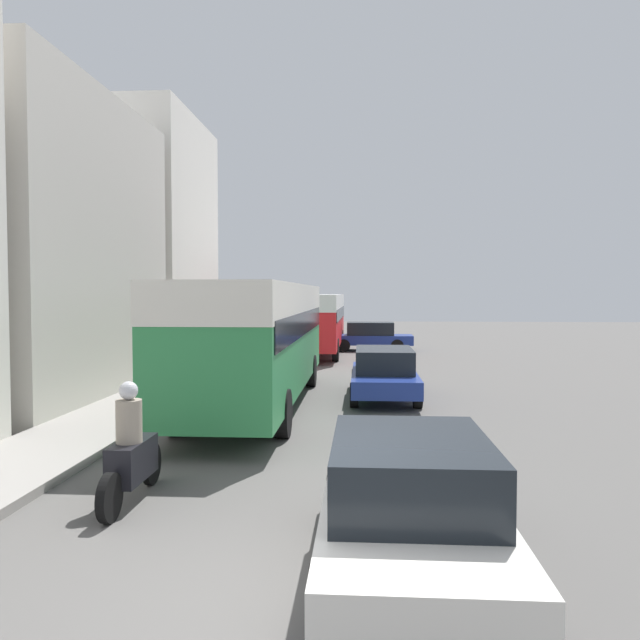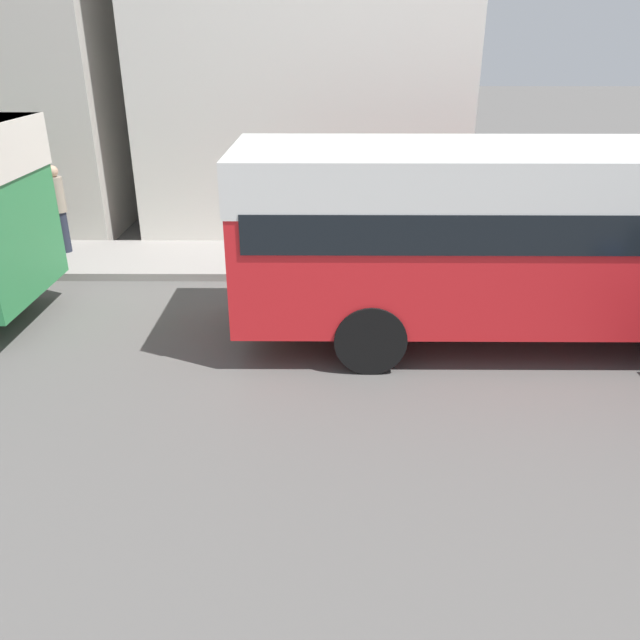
{
  "view_description": "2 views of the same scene",
  "coord_description": "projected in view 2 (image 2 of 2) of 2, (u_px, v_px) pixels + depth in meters",
  "views": [
    {
      "loc": [
        0.68,
        -5.75,
        2.95
      ],
      "look_at": [
        -0.91,
        17.51,
        1.95
      ],
      "focal_mm": 35.0,
      "sensor_mm": 36.0,
      "label": 1
    },
    {
      "loc": [
        7.23,
        20.53,
        4.24
      ],
      "look_at": [
        -0.21,
        20.48,
        0.89
      ],
      "focal_mm": 35.0,
      "sensor_mm": 36.0,
      "label": 2
    }
  ],
  "objects": [
    {
      "name": "pedestrian_near_curb",
      "position": [
        58.0,
        208.0,
        12.84
      ],
      "size": [
        0.33,
        0.33,
        1.8
      ],
      "color": "#232838",
      "rests_on": "sidewalk"
    },
    {
      "name": "bus_following",
      "position": [
        582.0,
        217.0,
        9.06
      ],
      "size": [
        2.64,
        10.11,
        2.89
      ],
      "color": "red",
      "rests_on": "ground_plane"
    }
  ]
}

